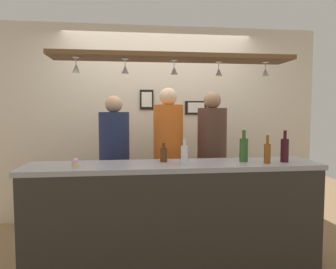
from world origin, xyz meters
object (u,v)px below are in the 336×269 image
Objects in this scene: person_right_brown_shirt at (212,149)px; bottle_beer_brown_stubby at (164,154)px; cupcake at (75,163)px; bottle_soda_clear at (184,154)px; bottle_champagne_green at (244,149)px; picture_frame_lower_pair at (196,108)px; person_left_navy_shirt at (114,154)px; bottle_beer_amber_tall at (267,152)px; bottle_wine_dark_red at (285,150)px; picture_frame_crest at (147,100)px; person_middle_orange_shirt at (168,147)px.

bottle_beer_brown_stubby is (-0.64, -0.65, 0.04)m from person_right_brown_shirt.
bottle_soda_clear is at bearing 0.94° from cupcake.
bottle_champagne_green is 1.00× the size of picture_frame_lower_pair.
bottle_beer_amber_tall is at bearing -30.73° from person_left_navy_shirt.
person_right_brown_shirt is 5.63× the size of bottle_wine_dark_red.
cupcake is at bearing -115.17° from picture_frame_crest.
picture_frame_crest is at bearing 64.83° from cupcake.
bottle_beer_amber_tall is 1.61m from picture_frame_lower_pair.
bottle_soda_clear is 2.95× the size of cupcake.
person_middle_orange_shirt reaches higher than bottle_soda_clear.
bottle_soda_clear is (0.66, -0.82, 0.09)m from person_left_navy_shirt.
bottle_wine_dark_red reaches higher than cupcake.
bottle_beer_brown_stubby is at bearing -101.08° from person_middle_orange_shirt.
person_left_navy_shirt is 1.37m from picture_frame_lower_pair.
person_left_navy_shirt is 1.00m from picture_frame_crest.
cupcake is 0.30× the size of picture_frame_crest.
bottle_beer_brown_stubby is 0.60× the size of picture_frame_lower_pair.
picture_frame_crest is (-0.25, 1.48, 0.54)m from bottle_soda_clear.
bottle_soda_clear is (-0.59, -0.10, -0.03)m from bottle_champagne_green.
bottle_champagne_green is at bearing -80.74° from person_right_brown_shirt.
picture_frame_crest reaches higher than picture_frame_lower_pair.
bottle_soda_clear is at bearing -178.61° from bottle_wine_dark_red.
picture_frame_crest reaches higher than person_right_brown_shirt.
person_left_navy_shirt is at bearing 180.00° from person_middle_orange_shirt.
picture_frame_crest is (-0.21, 0.66, 0.57)m from person_middle_orange_shirt.
person_right_brown_shirt is (1.13, -0.00, 0.03)m from person_left_navy_shirt.
bottle_champagne_green is 3.85× the size of cupcake.
bottle_beer_amber_tall is 1.00× the size of picture_frame_crest.
picture_frame_crest reaches higher than bottle_soda_clear.
picture_frame_lower_pair is 0.68m from picture_frame_crest.
bottle_soda_clear is at bearing -46.18° from bottle_beer_brown_stubby.
picture_frame_crest is at bearing 121.38° from bottle_champagne_green.
person_right_brown_shirt reaches higher than bottle_soda_clear.
cupcake is (-0.95, -0.02, -0.06)m from bottle_soda_clear.
person_right_brown_shirt is 7.35× the size of bottle_soda_clear.
picture_frame_lower_pair is at bearing 96.95° from bottle_champagne_green.
bottle_beer_amber_tall is 3.33× the size of cupcake.
picture_frame_lower_pair is at bearing 110.28° from bottle_wine_dark_red.
person_right_brown_shirt reaches higher than bottle_champagne_green.
person_left_navy_shirt is 1.13m from person_right_brown_shirt.
picture_frame_lower_pair reaches higher than bottle_beer_amber_tall.
bottle_wine_dark_red is (0.37, -0.08, -0.00)m from bottle_champagne_green.
bottle_beer_brown_stubby is at bearing 174.68° from bottle_champagne_green.
bottle_champagne_green reaches higher than cupcake.
bottle_beer_brown_stubby is 1.14m from bottle_wine_dark_red.
cupcake is at bearing -109.47° from person_left_navy_shirt.
bottle_beer_brown_stubby is 0.60× the size of bottle_wine_dark_red.
bottle_beer_amber_tall is at bearing -36.25° from bottle_champagne_green.
person_middle_orange_shirt is 1.24m from cupcake.
bottle_wine_dark_red is at bearing -38.46° from person_middle_orange_shirt.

